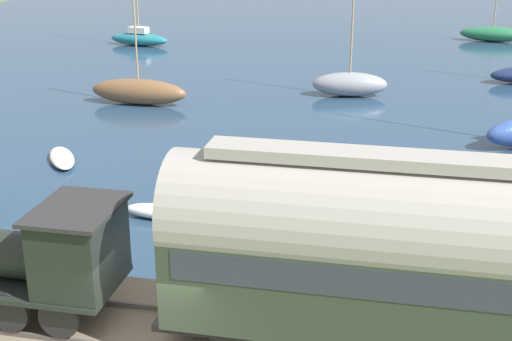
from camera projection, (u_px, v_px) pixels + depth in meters
name	position (u px, v px, depth m)	size (l,w,h in m)	color
harbor_water	(341.00, 42.00, 56.05)	(80.00, 80.00, 0.01)	navy
rail_embankment	(168.00, 341.00, 16.77)	(4.72, 56.00, 0.61)	#756651
steam_locomotive	(40.00, 254.00, 16.68)	(2.36, 5.13, 3.29)	black
passenger_coach	(413.00, 253.00, 14.73)	(2.59, 10.81, 4.65)	black
sailboat_teal	(139.00, 38.00, 54.44)	(2.05, 4.97, 8.44)	#1E707A
sailboat_green	(493.00, 34.00, 56.12)	(2.09, 5.14, 5.92)	#236B42
sailboat_gray	(350.00, 84.00, 39.58)	(2.14, 4.33, 7.91)	gray
sailboat_brown	(139.00, 91.00, 37.91)	(1.50, 5.32, 6.71)	brown
rowboat_off_pier	(37.00, 246.00, 21.53)	(2.33, 2.41, 0.44)	silver
rowboat_mid_harbor	(62.00, 158.00, 29.40)	(3.03, 2.42, 0.32)	beige
rowboat_near_shore	(159.00, 212.00, 23.96)	(0.90, 2.41, 0.48)	silver
rowboat_far_out	(247.00, 262.00, 20.65)	(2.57, 2.19, 0.37)	beige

